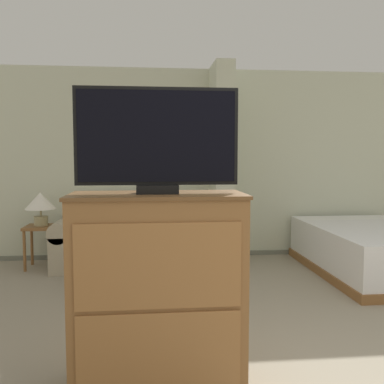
{
  "coord_description": "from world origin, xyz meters",
  "views": [
    {
      "loc": [
        -1.18,
        -1.7,
        1.41
      ],
      "look_at": [
        -0.75,
        2.52,
        1.05
      ],
      "focal_mm": 40.0,
      "sensor_mm": 36.0,
      "label": 1
    }
  ],
  "objects": [
    {
      "name": "wall_back",
      "position": [
        -0.0,
        4.27,
        1.29
      ],
      "size": [
        7.3,
        0.16,
        2.6
      ],
      "color": "beige",
      "rests_on": "ground_plane"
    },
    {
      "name": "side_table",
      "position": [
        -2.53,
        3.77,
        0.43
      ],
      "size": [
        0.39,
        0.39,
        0.54
      ],
      "color": "brown",
      "rests_on": "ground_plane"
    },
    {
      "name": "bed",
      "position": [
        1.51,
        3.11,
        0.28
      ],
      "size": [
        1.4,
        2.11,
        0.56
      ],
      "color": "brown",
      "rests_on": "ground_plane"
    },
    {
      "name": "tv",
      "position": [
        -1.13,
        0.77,
        1.5
      ],
      "size": [
        0.94,
        0.16,
        0.61
      ],
      "color": "black",
      "rests_on": "tv_dresser"
    },
    {
      "name": "wall_partition_pillar",
      "position": [
        -0.22,
        3.88,
        1.3
      ],
      "size": [
        0.24,
        0.65,
        2.6
      ],
      "color": "beige",
      "rests_on": "ground_plane"
    },
    {
      "name": "couch",
      "position": [
        -1.41,
        3.78,
        0.34
      ],
      "size": [
        1.93,
        0.84,
        0.92
      ],
      "color": "tan",
      "rests_on": "ground_plane"
    },
    {
      "name": "coffee_table",
      "position": [
        -1.38,
        2.77,
        0.35
      ],
      "size": [
        0.8,
        0.46,
        0.4
      ],
      "color": "brown",
      "rests_on": "ground_plane"
    },
    {
      "name": "tv_dresser",
      "position": [
        -1.13,
        0.77,
        0.6
      ],
      "size": [
        1.02,
        0.47,
        1.19
      ],
      "color": "brown",
      "rests_on": "ground_plane"
    },
    {
      "name": "table_lamp",
      "position": [
        -2.53,
        3.77,
        0.83
      ],
      "size": [
        0.38,
        0.38,
        0.42
      ],
      "color": "tan",
      "rests_on": "side_table"
    }
  ]
}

